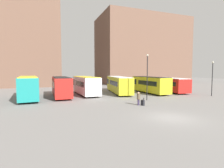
% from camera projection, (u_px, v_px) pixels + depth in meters
% --- Properties ---
extents(ground_plane, '(160.00, 160.00, 0.00)m').
position_uv_depth(ground_plane, '(172.00, 118.00, 15.39)').
color(ground_plane, slate).
extents(building_block_left, '(28.63, 16.32, 29.19)m').
position_uv_depth(building_block_left, '(4.00, 32.00, 47.26)').
color(building_block_left, brown).
rests_on(building_block_left, ground_plane).
extents(building_block_right, '(29.99, 17.30, 22.49)m').
position_uv_depth(building_block_right, '(141.00, 51.00, 62.32)').
color(building_block_right, brown).
rests_on(building_block_right, ground_plane).
extents(bus_0, '(3.35, 9.85, 3.33)m').
position_uv_depth(bus_0, '(28.00, 87.00, 25.71)').
color(bus_0, '#19847F').
rests_on(bus_0, ground_plane).
extents(bus_1, '(2.54, 9.37, 3.18)m').
position_uv_depth(bus_1, '(61.00, 86.00, 28.11)').
color(bus_1, red).
rests_on(bus_1, ground_plane).
extents(bus_2, '(3.12, 9.75, 3.16)m').
position_uv_depth(bus_2, '(85.00, 85.00, 30.61)').
color(bus_2, silver).
rests_on(bus_2, ground_plane).
extents(bus_3, '(4.35, 11.60, 3.08)m').
position_uv_depth(bus_3, '(118.00, 84.00, 32.98)').
color(bus_3, gold).
rests_on(bus_3, ground_plane).
extents(bus_4, '(2.51, 9.67, 3.06)m').
position_uv_depth(bus_4, '(150.00, 84.00, 32.92)').
color(bus_4, gold).
rests_on(bus_4, ground_plane).
extents(bus_5, '(4.20, 10.12, 2.80)m').
position_uv_depth(bus_5, '(170.00, 84.00, 34.88)').
color(bus_5, red).
rests_on(bus_5, ground_plane).
extents(traveler, '(0.53, 0.53, 1.61)m').
position_uv_depth(traveler, '(139.00, 97.00, 21.07)').
color(traveler, '#382D4C').
rests_on(traveler, ground_plane).
extents(suitcase, '(0.40, 0.47, 0.95)m').
position_uv_depth(suitcase, '(143.00, 103.00, 20.94)').
color(suitcase, black).
rests_on(suitcase, ground_plane).
extents(lamp_post_0, '(0.28, 0.28, 6.48)m').
position_uv_depth(lamp_post_0, '(147.00, 74.00, 24.54)').
color(lamp_post_0, black).
rests_on(lamp_post_0, ground_plane).
extents(lamp_post_1, '(0.28, 0.28, 5.70)m').
position_uv_depth(lamp_post_1, '(212.00, 76.00, 28.65)').
color(lamp_post_1, black).
rests_on(lamp_post_1, ground_plane).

